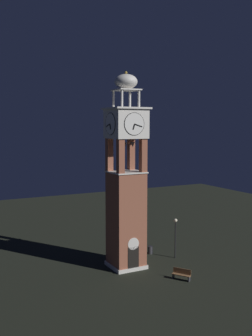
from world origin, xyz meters
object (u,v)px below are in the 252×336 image
object	(u,v)px
park_bench	(182,274)
trash_bin	(150,250)
lamp_post	(175,231)
clock_tower	(126,188)

from	to	relation	value
park_bench	trash_bin	world-z (taller)	park_bench
lamp_post	trash_bin	size ratio (longest dim) A/B	4.95
clock_tower	park_bench	xyz separation A→B (m)	(2.69, -5.04, -6.95)
park_bench	clock_tower	bearing A→B (deg)	118.04
park_bench	lamp_post	distance (m)	6.18
lamp_post	clock_tower	bearing A→B (deg)	179.85
park_bench	lamp_post	xyz separation A→B (m)	(2.80, 5.03, 2.25)
lamp_post	trash_bin	distance (m)	3.59
clock_tower	park_bench	size ratio (longest dim) A/B	11.25
park_bench	trash_bin	xyz separation A→B (m)	(1.28, 7.29, -0.08)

